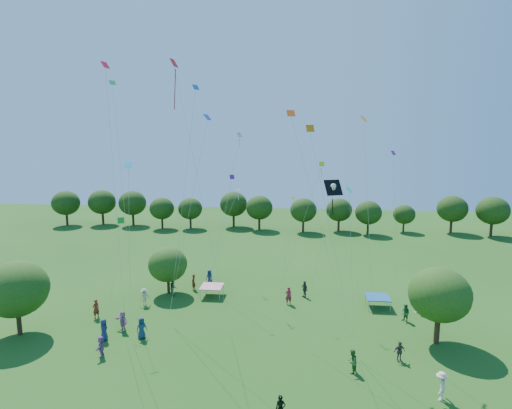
# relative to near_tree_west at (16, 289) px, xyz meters

# --- Properties ---
(near_tree_west) EXTENTS (5.05, 5.05, 6.24)m
(near_tree_west) POSITION_rel_near_tree_west_xyz_m (0.00, 0.00, 0.00)
(near_tree_west) COLOR #422B19
(near_tree_west) RESTS_ON ground
(near_tree_north) EXTENTS (4.02, 4.02, 4.98)m
(near_tree_north) POSITION_rel_near_tree_west_xyz_m (9.30, 10.22, -0.79)
(near_tree_north) COLOR #422B19
(near_tree_north) RESTS_ON ground
(near_tree_east) EXTENTS (4.68, 4.68, 6.13)m
(near_tree_east) POSITION_rel_near_tree_west_xyz_m (33.80, 2.17, 0.05)
(near_tree_east) COLOR #422B19
(near_tree_east) RESTS_ON ground
(treeline) EXTENTS (88.01, 8.77, 6.77)m
(treeline) POSITION_rel_near_tree_west_xyz_m (17.77, 42.87, 0.13)
(treeline) COLOR #422B19
(treeline) RESTS_ON ground
(tent_red_stripe) EXTENTS (2.20, 2.20, 1.10)m
(tent_red_stripe) POSITION_rel_near_tree_west_xyz_m (14.00, 9.97, -2.92)
(tent_red_stripe) COLOR red
(tent_red_stripe) RESTS_ON ground
(tent_blue) EXTENTS (2.20, 2.20, 1.10)m
(tent_blue) POSITION_rel_near_tree_west_xyz_m (30.51, 8.76, -2.92)
(tent_blue) COLOR #164E8F
(tent_blue) RESTS_ON ground
(man_in_black) EXTENTS (0.62, 0.43, 1.59)m
(man_in_black) POSITION_rel_near_tree_west_xyz_m (21.91, -8.20, -3.16)
(man_in_black) COLOR black
(man_in_black) RESTS_ON ground
(crowd_person_0) EXTENTS (0.90, 0.99, 1.78)m
(crowd_person_0) POSITION_rel_near_tree_west_xyz_m (7.39, -0.16, -3.07)
(crowd_person_0) COLOR navy
(crowd_person_0) RESTS_ON ground
(crowd_person_1) EXTENTS (0.70, 0.78, 1.77)m
(crowd_person_1) POSITION_rel_near_tree_west_xyz_m (4.71, 3.69, -3.07)
(crowd_person_1) COLOR maroon
(crowd_person_1) RESTS_ON ground
(crowd_person_2) EXTENTS (0.77, 0.94, 1.68)m
(crowd_person_2) POSITION_rel_near_tree_west_xyz_m (26.59, -2.76, -3.12)
(crowd_person_2) COLOR #31642B
(crowd_person_2) RESTS_ON ground
(crowd_person_3) EXTENTS (0.84, 1.24, 1.74)m
(crowd_person_3) POSITION_rel_near_tree_west_xyz_m (33.83, 7.97, -3.09)
(crowd_person_3) COLOR beige
(crowd_person_3) RESTS_ON ground
(crowd_person_4) EXTENTS (0.97, 0.66, 1.52)m
(crowd_person_4) POSITION_rel_near_tree_west_xyz_m (30.20, -0.91, -3.20)
(crowd_person_4) COLOR #473B38
(crowd_person_4) RESTS_ON ground
(crowd_person_5) EXTENTS (0.86, 1.54, 1.56)m
(crowd_person_5) POSITION_rel_near_tree_west_xyz_m (8.33, -2.50, -3.18)
(crowd_person_5) COLOR #945999
(crowd_person_5) RESTS_ON ground
(crowd_person_6) EXTENTS (0.95, 0.71, 1.70)m
(crowd_person_6) POSITION_rel_near_tree_west_xyz_m (13.03, 13.27, -3.10)
(crowd_person_6) COLOR navy
(crowd_person_6) RESTS_ON ground
(crowd_person_7) EXTENTS (0.74, 0.57, 1.77)m
(crowd_person_7) POSITION_rel_near_tree_west_xyz_m (21.94, 8.67, -3.07)
(crowd_person_7) COLOR maroon
(crowd_person_7) RESTS_ON ground
(crowd_person_8) EXTENTS (0.80, 0.89, 1.60)m
(crowd_person_8) POSITION_rel_near_tree_west_xyz_m (32.35, 5.83, -3.15)
(crowd_person_8) COLOR #2A6335
(crowd_person_8) RESTS_ON ground
(crowd_person_9) EXTENTS (1.19, 1.08, 1.70)m
(crowd_person_9) POSITION_rel_near_tree_west_xyz_m (7.95, 6.93, -3.11)
(crowd_person_9) COLOR #C0AF9A
(crowd_person_9) RESTS_ON ground
(crowd_person_10) EXTENTS (0.94, 1.09, 1.72)m
(crowd_person_10) POSITION_rel_near_tree_west_xyz_m (23.53, 10.70, -3.10)
(crowd_person_10) COLOR #3E3231
(crowd_person_10) RESTS_ON ground
(crowd_person_11) EXTENTS (1.68, 1.35, 1.74)m
(crowd_person_11) POSITION_rel_near_tree_west_xyz_m (8.16, 1.58, -3.09)
(crowd_person_11) COLOR #A9629A
(crowd_person_11) RESTS_ON ground
(crowd_person_12) EXTENTS (0.95, 0.95, 1.77)m
(crowd_person_12) POSITION_rel_near_tree_west_xyz_m (10.28, 0.46, -3.07)
(crowd_person_12) COLOR navy
(crowd_person_12) RESTS_ON ground
(crowd_person_13) EXTENTS (0.49, 0.69, 1.73)m
(crowd_person_13) POSITION_rel_near_tree_west_xyz_m (11.64, 11.53, -3.09)
(crowd_person_13) COLOR maroon
(crowd_person_13) RESTS_ON ground
(crowd_person_14) EXTENTS (0.76, 1.00, 1.79)m
(crowd_person_14) POSITION_rel_near_tree_west_xyz_m (9.98, 9.74, -3.06)
(crowd_person_14) COLOR #235022
(crowd_person_14) RESTS_ON ground
(crowd_person_15) EXTENTS (1.00, 1.32, 1.84)m
(crowd_person_15) POSITION_rel_near_tree_west_xyz_m (31.64, -5.21, -3.04)
(crowd_person_15) COLOR beige
(crowd_person_15) RESTS_ON ground
(pirate_kite) EXTENTS (2.65, 1.82, 11.83)m
(pirate_kite) POSITION_rel_near_tree_west_xyz_m (25.13, -0.62, 8.49)
(pirate_kite) COLOR black
(red_high_kite) EXTENTS (4.05, 0.83, 20.72)m
(red_high_kite) POSITION_rel_near_tree_west_xyz_m (13.79, 1.98, 14.10)
(red_high_kite) COLOR red
(small_kite_0) EXTENTS (4.87, 4.11, 16.35)m
(small_kite_0) POSITION_rel_near_tree_west_xyz_m (23.41, -3.30, 9.17)
(small_kite_0) COLOR #EE4B0E
(small_kite_1) EXTENTS (1.94, 1.62, 16.53)m
(small_kite_1) POSITION_rel_near_tree_west_xyz_m (28.13, 4.41, 10.31)
(small_kite_1) COLOR orange
(small_kite_2) EXTENTS (4.02, 0.31, 12.71)m
(small_kite_2) POSITION_rel_near_tree_west_xyz_m (24.02, 8.34, 7.03)
(small_kite_2) COLOR #C4EE15
(small_kite_3) EXTENTS (1.68, 0.51, 7.93)m
(small_kite_3) POSITION_rel_near_tree_west_xyz_m (7.12, 4.08, 3.94)
(small_kite_3) COLOR #198B1C
(small_kite_4) EXTENTS (3.88, 3.89, 18.48)m
(small_kite_4) POSITION_rel_near_tree_west_xyz_m (14.30, 0.82, 10.11)
(small_kite_4) COLOR #1150B3
(small_kite_5) EXTENTS (2.79, 2.15, 11.39)m
(small_kite_5) POSITION_rel_near_tree_west_xyz_m (15.80, 9.44, 5.91)
(small_kite_5) COLOR #6F1895
(small_kite_6) EXTENTS (3.73, 3.71, 9.36)m
(small_kite_6) POSITION_rel_near_tree_west_xyz_m (15.27, 14.63, 4.46)
(small_kite_6) COLOR silver
(small_kite_7) EXTENTS (0.83, 1.54, 11.22)m
(small_kite_7) POSITION_rel_near_tree_west_xyz_m (26.54, 0.36, 6.21)
(small_kite_7) COLOR #0DC7A6
(small_kite_8) EXTENTS (0.63, 2.01, 19.87)m
(small_kite_8) POSITION_rel_near_tree_west_xyz_m (9.44, -1.38, 11.96)
(small_kite_8) COLOR red
(small_kite_9) EXTENTS (3.74, 1.79, 15.73)m
(small_kite_9) POSITION_rel_near_tree_west_xyz_m (24.22, 1.03, 9.57)
(small_kite_9) COLOR orange
(small_kite_10) EXTENTS (1.22, 0.36, 9.50)m
(small_kite_10) POSITION_rel_near_tree_west_xyz_m (22.00, 7.89, 3.97)
(small_kite_10) COLOR yellow
(small_kite_11) EXTENTS (2.00, 2.01, 20.12)m
(small_kite_11) POSITION_rel_near_tree_west_xyz_m (6.00, 7.13, 12.04)
(small_kite_11) COLOR #1A924B
(small_kite_12) EXTENTS (4.20, 1.48, 16.60)m
(small_kite_12) POSITION_rel_near_tree_west_xyz_m (14.82, 2.37, 10.23)
(small_kite_12) COLOR #152CDA
(small_kite_13) EXTENTS (1.24, 0.55, 13.71)m
(small_kite_13) POSITION_rel_near_tree_west_xyz_m (31.55, 8.99, 7.56)
(small_kite_13) COLOR #9E1A80
(small_kite_14) EXTENTS (3.18, 2.05, 15.49)m
(small_kite_14) POSITION_rel_near_tree_west_xyz_m (15.96, 12.35, 9.27)
(small_kite_14) COLOR silver
(small_kite_15) EXTENTS (1.80, 2.57, 13.07)m
(small_kite_15) POSITION_rel_near_tree_west_xyz_m (10.67, -1.71, 7.26)
(small_kite_15) COLOR #0EAED6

